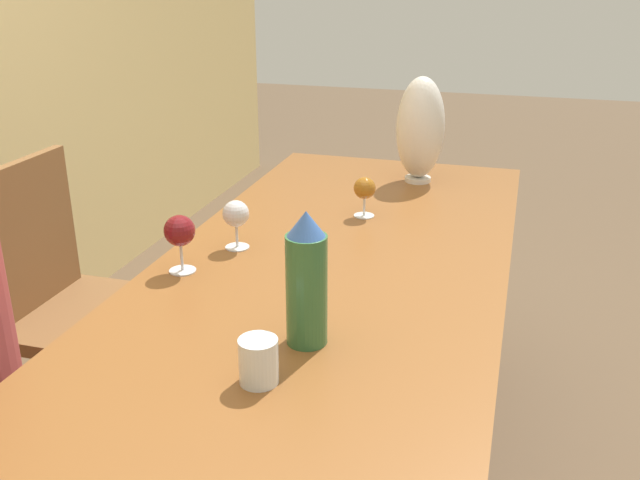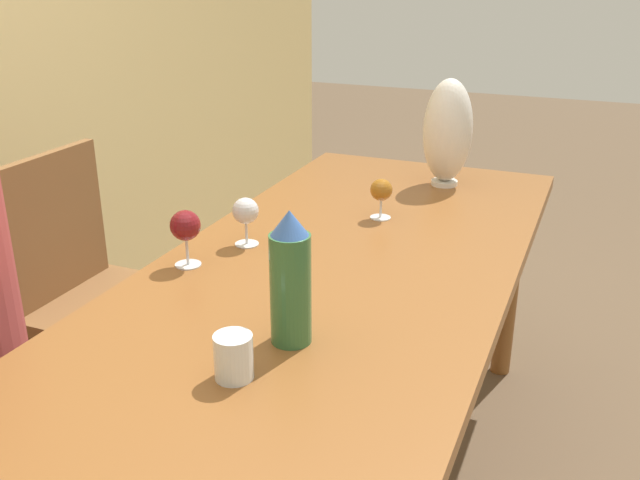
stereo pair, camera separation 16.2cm
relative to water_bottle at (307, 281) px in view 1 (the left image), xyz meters
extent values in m
cube|color=brown|center=(0.11, 0.06, -0.15)|extent=(2.51, 0.84, 0.04)
cylinder|color=brown|center=(1.27, -0.27, -0.52)|extent=(0.07, 0.07, 0.70)
cylinder|color=brown|center=(1.27, 0.38, -0.52)|extent=(0.07, 0.07, 0.70)
cylinder|color=#336638|center=(0.00, 0.00, -0.02)|extent=(0.08, 0.08, 0.22)
cone|color=#33599E|center=(0.00, 0.00, 0.11)|extent=(0.07, 0.07, 0.05)
cylinder|color=silver|center=(-0.16, 0.04, -0.09)|extent=(0.07, 0.07, 0.08)
cylinder|color=silver|center=(1.13, -0.04, -0.12)|extent=(0.09, 0.09, 0.01)
ellipsoid|color=silver|center=(1.13, -0.04, 0.05)|extent=(0.16, 0.16, 0.33)
cylinder|color=silver|center=(0.24, 0.39, -0.13)|extent=(0.06, 0.06, 0.00)
cylinder|color=silver|center=(0.24, 0.39, -0.09)|extent=(0.01, 0.01, 0.07)
sphere|color=maroon|center=(0.24, 0.39, -0.03)|extent=(0.07, 0.07, 0.07)
cylinder|color=silver|center=(0.41, 0.32, -0.13)|extent=(0.06, 0.06, 0.00)
cylinder|color=silver|center=(0.41, 0.32, -0.10)|extent=(0.01, 0.01, 0.06)
sphere|color=silver|center=(0.41, 0.32, -0.04)|extent=(0.07, 0.07, 0.07)
cylinder|color=silver|center=(0.74, 0.06, -0.13)|extent=(0.06, 0.06, 0.00)
cylinder|color=silver|center=(0.74, 0.06, -0.10)|extent=(0.01, 0.01, 0.06)
sphere|color=#995B19|center=(0.74, 0.06, -0.05)|extent=(0.06, 0.06, 0.06)
cube|color=brown|center=(0.43, 0.77, -0.41)|extent=(0.44, 0.44, 0.04)
cube|color=brown|center=(0.43, 0.97, -0.17)|extent=(0.40, 0.03, 0.44)
cylinder|color=brown|center=(0.24, 0.58, -0.65)|extent=(0.04, 0.04, 0.44)
cylinder|color=brown|center=(0.62, 0.58, -0.65)|extent=(0.04, 0.04, 0.44)
cylinder|color=brown|center=(0.24, 0.96, -0.65)|extent=(0.04, 0.04, 0.44)
cylinder|color=brown|center=(0.62, 0.96, -0.65)|extent=(0.04, 0.04, 0.44)
camera|label=1|loc=(-1.16, -0.36, 0.57)|focal=40.00mm
camera|label=2|loc=(-1.11, -0.52, 0.57)|focal=40.00mm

